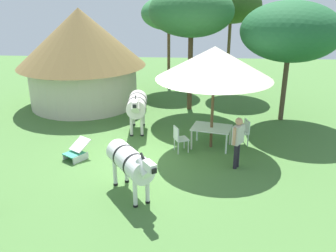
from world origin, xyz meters
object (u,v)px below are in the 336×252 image
Objects in this scene: shade_umbrella at (214,63)px; zebra_nearest_camera at (131,162)px; striped_lounge_chair at (77,151)px; zebra_by_umbrella at (137,105)px; patio_chair_near_hut at (179,137)px; patio_dining_table at (211,129)px; acacia_tree_behind_hut at (191,11)px; acacia_tree_right_background at (231,5)px; guest_beside_umbrella at (238,138)px; acacia_tree_left_background at (291,32)px; acacia_tree_far_lawn at (169,13)px; patio_chair_east_end at (244,131)px; thatched_hut at (82,54)px.

shade_umbrella reaches higher than zebra_nearest_camera.
zebra_by_umbrella is at bearing -87.88° from striped_lounge_chair.
zebra_nearest_camera is at bearing -45.03° from patio_chair_near_hut.
patio_dining_table is 4.58m from striped_lounge_chair.
acacia_tree_behind_hut reaches higher than striped_lounge_chair.
acacia_tree_right_background is at bearing -142.27° from zebra_nearest_camera.
guest_beside_umbrella is at bearing -65.12° from shade_umbrella.
shade_umbrella is at bearing -135.10° from acacia_tree_left_background.
patio_chair_near_hut is at bearing 128.28° from zebra_by_umbrella.
acacia_tree_left_background is at bearing -43.91° from acacia_tree_far_lawn.
patio_chair_east_end is 0.19× the size of acacia_tree_left_background.
striped_lounge_chair is (-4.40, -1.22, -0.40)m from patio_dining_table.
patio_chair_near_hut is at bearing -47.68° from thatched_hut.
thatched_hut is at bearing -139.07° from acacia_tree_far_lawn.
acacia_tree_right_background is (3.43, 10.89, 3.41)m from zebra_nearest_camera.
acacia_tree_far_lawn reaches higher than zebra_by_umbrella.
acacia_tree_right_background reaches higher than acacia_tree_far_lawn.
thatched_hut is 7.78m from acacia_tree_right_background.
acacia_tree_left_background is 0.89× the size of acacia_tree_behind_hut.
zebra_by_umbrella is at bearing 154.23° from shade_umbrella.
patio_chair_near_hut is at bearing -132.36° from striped_lounge_chair.
thatched_hut reaches higher than striped_lounge_chair.
patio_chair_east_end is 8.24m from acacia_tree_right_background.
patio_chair_near_hut is at bearing -157.32° from shade_umbrella.
acacia_tree_left_background reaches higher than patio_dining_table.
thatched_hut is 6.39m from striped_lounge_chair.
acacia_tree_behind_hut is 1.01× the size of acacia_tree_right_background.
guest_beside_umbrella is at bearing 175.98° from zebra_nearest_camera.
shade_umbrella is at bearing 0.00° from patio_dining_table.
zebra_nearest_camera is at bearing 170.49° from striped_lounge_chair.
striped_lounge_chair is at bearing 90.69° from patio_chair_east_end.
patio_chair_near_hut is 0.55× the size of guest_beside_umbrella.
acacia_tree_behind_hut is at bearing 163.52° from acacia_tree_left_background.
acacia_tree_left_background reaches higher than guest_beside_umbrella.
thatched_hut is at bearing 141.04° from patio_dining_table.
acacia_tree_far_lawn is at bearing -101.45° from zebra_by_umbrella.
guest_beside_umbrella is 5.17m from striped_lounge_chair.
acacia_tree_left_background is (7.47, 4.28, 3.36)m from striped_lounge_chair.
acacia_tree_behind_hut reaches higher than thatched_hut.
patio_chair_near_hut reaches higher than striped_lounge_chair.
shade_umbrella is at bearing -159.28° from zebra_nearest_camera.
zebra_nearest_camera reaches higher than patio_dining_table.
acacia_tree_right_background is at bearing 29.83° from guest_beside_umbrella.
patio_chair_near_hut is (-2.25, -0.76, 0.00)m from patio_chair_east_end.
zebra_nearest_camera is at bearing 91.59° from zebra_by_umbrella.
zebra_by_umbrella is at bearing -122.19° from acacia_tree_right_background.
striped_lounge_chair is at bearing -122.28° from acacia_tree_right_background.
thatched_hut is at bearing 169.78° from acacia_tree_left_background.
shade_umbrella is 2.59m from guest_beside_umbrella.
acacia_tree_right_background is (2.27, 8.05, 3.85)m from patio_chair_near_hut.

